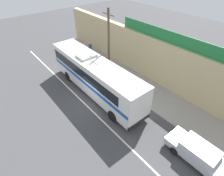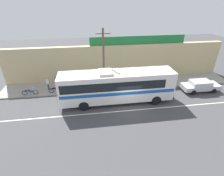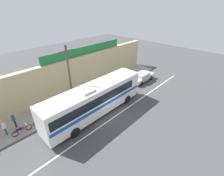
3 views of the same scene
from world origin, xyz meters
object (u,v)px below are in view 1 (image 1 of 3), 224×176
motorcycle_orange (71,48)px  motorcycle_purple (91,61)px  utility_pole (109,45)px  pedestrian_by_curb (90,48)px  intercity_bus (94,75)px  pedestrian_near_shop (106,61)px  motorcycle_blue (83,55)px  pedestrian_far_right (84,47)px  parked_car (199,154)px

motorcycle_orange → motorcycle_purple: bearing=1.7°
utility_pole → pedestrian_by_curb: 6.74m
intercity_bus → pedestrian_near_shop: size_ratio=7.55×
motorcycle_orange → intercity_bus: bearing=-15.1°
utility_pole → motorcycle_blue: bearing=178.9°
motorcycle_blue → pedestrian_near_shop: pedestrian_near_shop is taller
utility_pole → motorcycle_orange: bearing=179.9°
intercity_bus → pedestrian_near_shop: 4.65m
motorcycle_purple → pedestrian_near_shop: pedestrian_near_shop is taller
pedestrian_near_shop → motorcycle_orange: bearing=-172.9°
pedestrian_far_right → pedestrian_near_shop: 5.14m
motorcycle_orange → parked_car: bearing=-4.7°
parked_car → pedestrian_by_curb: pedestrian_by_curb is taller
intercity_bus → motorcycle_blue: size_ratio=6.52×
motorcycle_orange → motorcycle_purple: 5.07m
motorcycle_orange → pedestrian_near_shop: (7.11, 0.88, 0.51)m
parked_car → pedestrian_by_curb: 18.05m
intercity_bus → pedestrian_far_right: bearing=155.1°
motorcycle_blue → parked_car: bearing=-5.8°
utility_pole → pedestrian_by_curb: size_ratio=4.27×
utility_pole → pedestrian_by_curb: utility_pole is taller
motorcycle_purple → pedestrian_far_right: (-3.11, 0.87, 0.55)m
intercity_bus → parked_car: intercity_bus is taller
utility_pole → intercity_bus: bearing=-68.3°
intercity_bus → utility_pole: size_ratio=1.64×
pedestrian_by_curb → intercity_bus: bearing=-30.7°
utility_pole → motorcycle_purple: bearing=177.5°
pedestrian_far_right → pedestrian_near_shop: pedestrian_far_right is taller
motorcycle_purple → pedestrian_near_shop: (2.04, 0.73, 0.51)m
parked_car → intercity_bus: bearing=-174.8°
pedestrian_near_shop → utility_pole: bearing=-26.9°
motorcycle_blue → pedestrian_far_right: bearing=139.5°
motorcycle_purple → pedestrian_by_curb: (-2.12, 1.32, 0.60)m
pedestrian_far_right → motorcycle_blue: bearing=-40.5°
intercity_bus → pedestrian_far_right: size_ratio=7.34×
motorcycle_orange → pedestrian_by_curb: 3.35m
motorcycle_blue → motorcycle_purple: bearing=1.6°
utility_pole → motorcycle_blue: size_ratio=3.97×
pedestrian_by_curb → utility_pole: bearing=-14.1°
motorcycle_purple → motorcycle_blue: size_ratio=1.02×
intercity_bus → motorcycle_orange: 10.40m
utility_pole → motorcycle_orange: 9.52m
intercity_bus → motorcycle_purple: 5.83m
intercity_bus → pedestrian_by_curb: 8.18m
motorcycle_blue → pedestrian_near_shop: (4.06, 0.79, 0.51)m
motorcycle_purple → motorcycle_blue: same height
pedestrian_near_shop → motorcycle_blue: bearing=-169.0°
utility_pole → pedestrian_near_shop: utility_pole is taller
utility_pole → pedestrian_near_shop: size_ratio=4.59×
pedestrian_by_curb → pedestrian_near_shop: 4.20m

